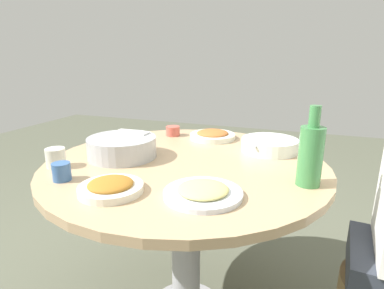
% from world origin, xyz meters
% --- Properties ---
extents(round_dining_table, '(1.13, 1.13, 0.76)m').
position_xyz_m(round_dining_table, '(0.00, 0.00, 0.62)').
color(round_dining_table, '#99999E').
rests_on(round_dining_table, ground).
extents(rice_bowl, '(0.29, 0.29, 0.09)m').
position_xyz_m(rice_bowl, '(0.04, -0.27, 0.80)').
color(rice_bowl, '#B2B5BA').
rests_on(rice_bowl, round_dining_table).
extents(soup_bowl, '(0.26, 0.25, 0.06)m').
position_xyz_m(soup_bowl, '(-0.26, 0.30, 0.79)').
color(soup_bowl, white).
rests_on(soup_bowl, round_dining_table).
extents(dish_noodles, '(0.24, 0.24, 0.04)m').
position_xyz_m(dish_noodles, '(0.29, 0.17, 0.77)').
color(dish_noodles, silver).
rests_on(dish_noodles, round_dining_table).
extents(dish_tofu_braise, '(0.23, 0.23, 0.05)m').
position_xyz_m(dish_tofu_braise, '(-0.38, -0.00, 0.78)').
color(dish_tofu_braise, silver).
rests_on(dish_tofu_braise, round_dining_table).
extents(dish_stirfry, '(0.20, 0.20, 0.04)m').
position_xyz_m(dish_stirfry, '(0.36, -0.11, 0.78)').
color(dish_stirfry, white).
rests_on(dish_stirfry, round_dining_table).
extents(green_bottle, '(0.08, 0.08, 0.27)m').
position_xyz_m(green_bottle, '(0.08, 0.47, 0.87)').
color(green_bottle, '#3C7F44').
rests_on(green_bottle, round_dining_table).
extents(tea_cup_near, '(0.07, 0.07, 0.05)m').
position_xyz_m(tea_cup_near, '(-0.37, -0.22, 0.78)').
color(tea_cup_near, '#C55548').
rests_on(tea_cup_near, round_dining_table).
extents(tea_cup_far, '(0.06, 0.06, 0.06)m').
position_xyz_m(tea_cup_far, '(0.33, -0.32, 0.79)').
color(tea_cup_far, '#375F9A').
rests_on(tea_cup_far, round_dining_table).
extents(tea_cup_side, '(0.07, 0.07, 0.07)m').
position_xyz_m(tea_cup_side, '(0.23, -0.44, 0.80)').
color(tea_cup_side, silver).
rests_on(tea_cup_side, round_dining_table).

